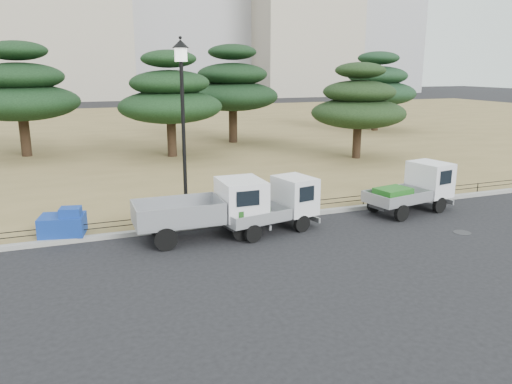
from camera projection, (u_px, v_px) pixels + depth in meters
name	position (u px, v px, depth m)	size (l,w,h in m)	color
ground	(278.00, 245.00, 16.26)	(220.00, 220.00, 0.00)	black
lawn	(140.00, 132.00, 43.96)	(120.00, 56.00, 0.15)	olive
curb	(250.00, 220.00, 18.59)	(120.00, 0.25, 0.16)	gray
truck_large	(208.00, 207.00, 16.74)	(4.37, 1.77, 1.90)	black
truck_kei_front	(275.00, 205.00, 17.50)	(3.66, 2.11, 1.82)	black
truck_kei_rear	(414.00, 188.00, 19.81)	(3.85, 2.17, 1.90)	black
street_lamp	(182.00, 102.00, 16.99)	(0.57, 0.57, 6.36)	black
pipe_fence	(249.00, 210.00, 18.64)	(38.00, 0.04, 0.40)	black
tarp_pile	(63.00, 224.00, 16.67)	(1.61, 1.32, 0.95)	#133898
manhole	(462.00, 233.00, 17.42)	(0.60, 0.60, 0.01)	#2D2D30
pine_west_near	(20.00, 91.00, 30.60)	(7.04, 7.04, 7.04)	black
pine_center_left	(170.00, 96.00, 30.59)	(6.39, 6.39, 6.50)	black
pine_center_right	(233.00, 86.00, 36.40)	(6.68, 6.68, 7.09)	black
pine_east_near	(359.00, 104.00, 30.12)	(5.71, 5.71, 5.77)	black
pine_east_far	(377.00, 85.00, 43.52)	(6.77, 6.77, 6.80)	black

